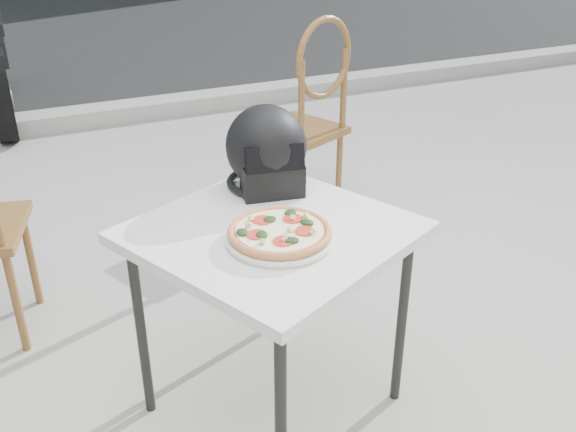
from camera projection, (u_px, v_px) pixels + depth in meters
name	position (u px, v px, depth m)	size (l,w,h in m)	color
ground	(301.00, 316.00, 2.76)	(80.00, 80.00, 0.00)	#9C9A94
street_asphalt	(71.00, 29.00, 8.43)	(30.00, 8.00, 0.00)	black
curb	(140.00, 109.00, 5.16)	(30.00, 0.25, 0.12)	#9B9891
cafe_table_main	(272.00, 245.00, 2.01)	(0.99, 0.99, 0.71)	silver
plate	(280.00, 238.00, 1.90)	(0.42, 0.42, 0.02)	white
pizza	(280.00, 231.00, 1.88)	(0.41, 0.41, 0.04)	#C87E49
helmet	(267.00, 152.00, 2.19)	(0.33, 0.34, 0.29)	black
cafe_chair_main	(308.00, 109.00, 3.36)	(0.55, 0.55, 1.10)	brown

